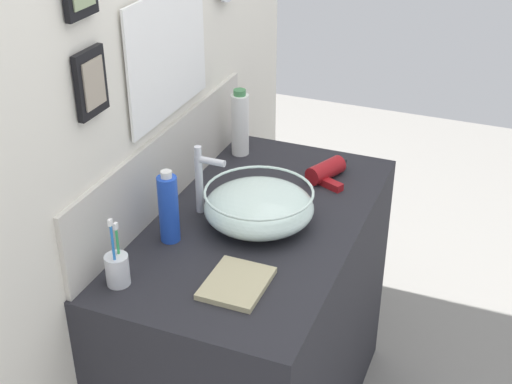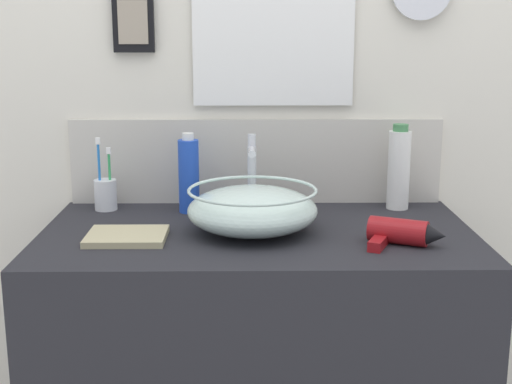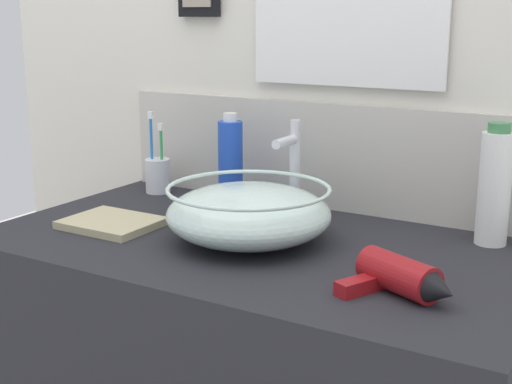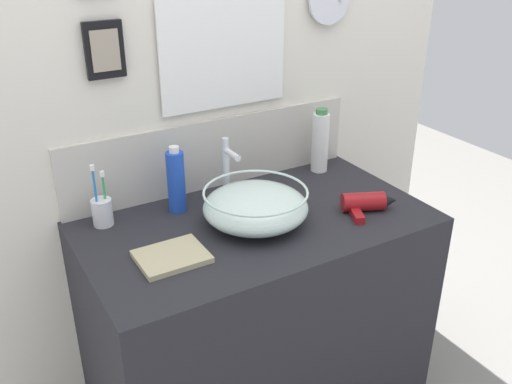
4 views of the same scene
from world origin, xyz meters
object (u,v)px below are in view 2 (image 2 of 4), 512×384
at_px(faucet, 252,170).
at_px(toothbrush_cup, 106,194).
at_px(hair_drier, 403,233).
at_px(glass_bowl_sink, 252,209).
at_px(lotion_bottle, 189,175).
at_px(hand_towel, 127,236).
at_px(spray_bottle, 399,168).

relative_size(faucet, toothbrush_cup, 1.07).
bearing_deg(hair_drier, glass_bowl_sink, 162.89).
bearing_deg(lotion_bottle, hand_towel, -116.54).
relative_size(hair_drier, hand_towel, 1.03).
distance_m(hair_drier, spray_bottle, 0.36).
relative_size(glass_bowl_sink, spray_bottle, 1.36).
xyz_separation_m(faucet, toothbrush_cup, (-0.41, 0.05, -0.08)).
relative_size(lotion_bottle, spray_bottle, 0.92).
xyz_separation_m(hair_drier, hand_towel, (-0.66, 0.05, -0.02)).
xyz_separation_m(toothbrush_cup, hand_towel, (0.10, -0.29, -0.04)).
distance_m(toothbrush_cup, spray_bottle, 0.82).
bearing_deg(hair_drier, spray_bottle, 80.35).
relative_size(faucet, spray_bottle, 0.92).
height_order(faucet, hair_drier, faucet).
bearing_deg(toothbrush_cup, lotion_bottle, -6.52).
bearing_deg(faucet, hair_drier, -39.52).
distance_m(faucet, toothbrush_cup, 0.42).
bearing_deg(hand_towel, faucet, 38.50).
distance_m(spray_bottle, hand_towel, 0.78).
distance_m(hair_drier, lotion_bottle, 0.61).
distance_m(glass_bowl_sink, faucet, 0.19).
xyz_separation_m(faucet, spray_bottle, (0.41, 0.05, -0.01)).
bearing_deg(lotion_bottle, glass_bowl_sink, -49.54).
height_order(hair_drier, hand_towel, hair_drier).
bearing_deg(lotion_bottle, hair_drier, -30.64).
bearing_deg(hand_towel, glass_bowl_sink, 11.02).
xyz_separation_m(hair_drier, toothbrush_cup, (-0.76, 0.34, 0.02)).
bearing_deg(spray_bottle, faucet, -172.75).
xyz_separation_m(spray_bottle, hand_towel, (-0.71, -0.29, -0.11)).
distance_m(faucet, lotion_bottle, 0.17).
height_order(hair_drier, spray_bottle, spray_bottle).
xyz_separation_m(toothbrush_cup, spray_bottle, (0.82, 0.01, 0.07)).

